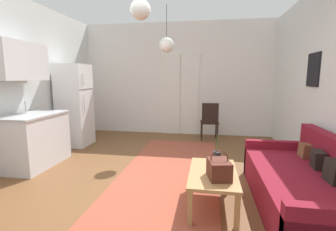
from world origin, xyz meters
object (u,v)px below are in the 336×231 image
at_px(couch, 308,187).
at_px(coffee_table, 213,176).
at_px(handbag, 219,169).
at_px(refrigerator, 75,105).
at_px(pendant_lamp_near, 140,9).
at_px(pendant_lamp_far, 167,45).
at_px(bamboo_vase, 217,159).
at_px(accent_chair, 210,120).

height_order(couch, coffee_table, couch).
distance_m(handbag, refrigerator, 3.79).
bearing_deg(pendant_lamp_near, couch, 7.91).
bearing_deg(pendant_lamp_far, coffee_table, -66.76).
relative_size(coffee_table, pendant_lamp_near, 1.15).
bearing_deg(refrigerator, couch, -26.76).
bearing_deg(pendant_lamp_far, pendant_lamp_near, -86.84).
distance_m(pendant_lamp_near, pendant_lamp_far, 2.28).
height_order(bamboo_vase, pendant_lamp_near, pendant_lamp_near).
xyz_separation_m(coffee_table, pendant_lamp_far, (-0.91, 2.12, 1.76)).
distance_m(bamboo_vase, pendant_lamp_near, 1.89).
bearing_deg(handbag, refrigerator, 142.77).
bearing_deg(handbag, coffee_table, 109.45).
distance_m(coffee_table, handbag, 0.23).
bearing_deg(accent_chair, bamboo_vase, 87.37).
bearing_deg(refrigerator, pendant_lamp_near, -46.49).
bearing_deg(coffee_table, bamboo_vase, 76.89).
xyz_separation_m(couch, pendant_lamp_far, (-1.97, 2.02, 1.85)).
xyz_separation_m(couch, accent_chair, (-1.09, 2.89, 0.23)).
bearing_deg(bamboo_vase, accent_chair, 91.52).
height_order(couch, refrigerator, refrigerator).
distance_m(couch, refrigerator, 4.54).
bearing_deg(pendant_lamp_far, couch, -45.67).
bearing_deg(accent_chair, pendant_lamp_near, 72.38).
bearing_deg(accent_chair, coffee_table, 86.49).
height_order(coffee_table, refrigerator, refrigerator).
relative_size(bamboo_vase, handbag, 1.25).
height_order(bamboo_vase, refrigerator, refrigerator).
xyz_separation_m(handbag, refrigerator, (-3.01, 2.28, 0.37)).
bearing_deg(pendant_lamp_near, handbag, -0.34).
bearing_deg(coffee_table, accent_chair, 90.63).
xyz_separation_m(coffee_table, accent_chair, (-0.03, 2.99, 0.14)).
distance_m(accent_chair, pendant_lamp_far, 2.03).
bearing_deg(accent_chair, couch, 106.63).
bearing_deg(couch, pendant_lamp_near, -172.09).
height_order(bamboo_vase, handbag, bamboo_vase).
distance_m(couch, handbag, 1.07).
distance_m(refrigerator, pendant_lamp_far, 2.38).
distance_m(couch, bamboo_vase, 1.05).
bearing_deg(handbag, pendant_lamp_far, 112.98).
relative_size(coffee_table, bamboo_vase, 2.28).
bearing_deg(pendant_lamp_near, accent_chair, 76.53).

